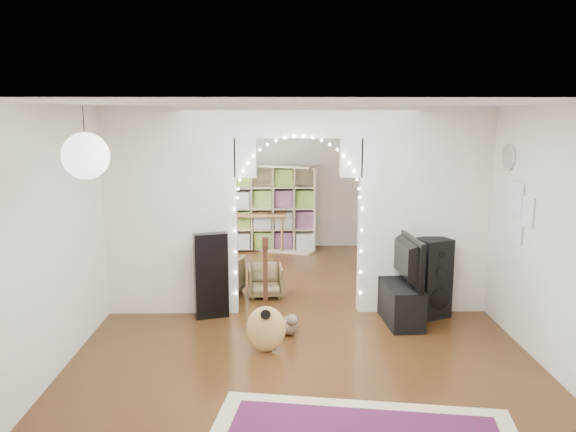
{
  "coord_description": "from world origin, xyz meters",
  "views": [
    {
      "loc": [
        -0.27,
        -7.21,
        2.6
      ],
      "look_at": [
        -0.13,
        0.3,
        1.23
      ],
      "focal_mm": 35.0,
      "sensor_mm": 36.0,
      "label": 1
    }
  ],
  "objects_px": {
    "bookcase": "(273,208)",
    "dining_chair_right": "(265,281)",
    "dining_table": "(256,215)",
    "media_console": "(399,301)",
    "acoustic_guitar": "(266,311)",
    "floor_speaker": "(432,278)",
    "dining_chair_left": "(219,277)"
  },
  "relations": [
    {
      "from": "acoustic_guitar",
      "to": "dining_chair_right",
      "type": "height_order",
      "value": "acoustic_guitar"
    },
    {
      "from": "dining_chair_left",
      "to": "acoustic_guitar",
      "type": "bearing_deg",
      "value": -54.65
    },
    {
      "from": "dining_chair_left",
      "to": "media_console",
      "type": "bearing_deg",
      "value": -7.85
    },
    {
      "from": "dining_chair_right",
      "to": "media_console",
      "type": "bearing_deg",
      "value": -34.79
    },
    {
      "from": "media_console",
      "to": "acoustic_guitar",
      "type": "bearing_deg",
      "value": -154.34
    },
    {
      "from": "bookcase",
      "to": "dining_chair_right",
      "type": "height_order",
      "value": "bookcase"
    },
    {
      "from": "acoustic_guitar",
      "to": "dining_table",
      "type": "relative_size",
      "value": 0.89
    },
    {
      "from": "floor_speaker",
      "to": "bookcase",
      "type": "height_order",
      "value": "bookcase"
    },
    {
      "from": "acoustic_guitar",
      "to": "bookcase",
      "type": "relative_size",
      "value": 0.67
    },
    {
      "from": "floor_speaker",
      "to": "media_console",
      "type": "xyz_separation_m",
      "value": [
        -0.46,
        -0.16,
        -0.26
      ]
    },
    {
      "from": "acoustic_guitar",
      "to": "bookcase",
      "type": "xyz_separation_m",
      "value": [
        0.05,
        4.78,
        0.35
      ]
    },
    {
      "from": "acoustic_guitar",
      "to": "media_console",
      "type": "distance_m",
      "value": 1.94
    },
    {
      "from": "dining_chair_left",
      "to": "dining_chair_right",
      "type": "height_order",
      "value": "dining_chair_left"
    },
    {
      "from": "acoustic_guitar",
      "to": "media_console",
      "type": "xyz_separation_m",
      "value": [
        1.68,
        0.94,
        -0.23
      ]
    },
    {
      "from": "media_console",
      "to": "dining_chair_right",
      "type": "distance_m",
      "value": 2.0
    },
    {
      "from": "dining_table",
      "to": "media_console",
      "type": "bearing_deg",
      "value": -60.48
    },
    {
      "from": "floor_speaker",
      "to": "dining_table",
      "type": "relative_size",
      "value": 0.83
    },
    {
      "from": "dining_chair_left",
      "to": "bookcase",
      "type": "bearing_deg",
      "value": 90.15
    },
    {
      "from": "floor_speaker",
      "to": "dining_chair_right",
      "type": "distance_m",
      "value": 2.36
    },
    {
      "from": "dining_table",
      "to": "dining_chair_left",
      "type": "relative_size",
      "value": 1.99
    },
    {
      "from": "dining_chair_right",
      "to": "dining_chair_left",
      "type": "bearing_deg",
      "value": 173.98
    },
    {
      "from": "acoustic_guitar",
      "to": "dining_table",
      "type": "distance_m",
      "value": 4.87
    },
    {
      "from": "dining_chair_right",
      "to": "floor_speaker",
      "type": "bearing_deg",
      "value": -25.81
    },
    {
      "from": "dining_table",
      "to": "bookcase",
      "type": "bearing_deg",
      "value": -9.91
    },
    {
      "from": "media_console",
      "to": "floor_speaker",
      "type": "bearing_deg",
      "value": 15.23
    },
    {
      "from": "acoustic_guitar",
      "to": "floor_speaker",
      "type": "xyz_separation_m",
      "value": [
        2.14,
        1.1,
        0.03
      ]
    },
    {
      "from": "floor_speaker",
      "to": "dining_chair_right",
      "type": "xyz_separation_m",
      "value": [
        -2.18,
        0.85,
        -0.29
      ]
    },
    {
      "from": "acoustic_guitar",
      "to": "dining_chair_right",
      "type": "bearing_deg",
      "value": 91.99
    },
    {
      "from": "bookcase",
      "to": "acoustic_guitar",
      "type": "bearing_deg",
      "value": -66.57
    },
    {
      "from": "media_console",
      "to": "dining_chair_left",
      "type": "height_order",
      "value": "dining_chair_left"
    },
    {
      "from": "bookcase",
      "to": "floor_speaker",
      "type": "bearing_deg",
      "value": -36.41
    },
    {
      "from": "acoustic_guitar",
      "to": "dining_chair_left",
      "type": "height_order",
      "value": "acoustic_guitar"
    }
  ]
}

